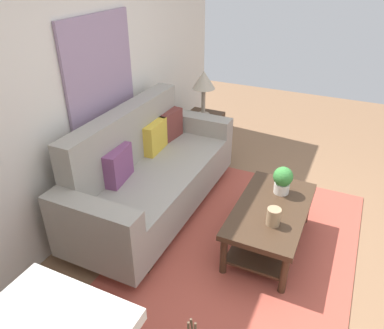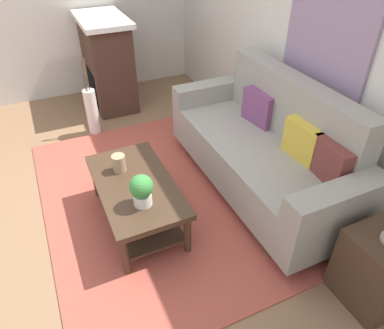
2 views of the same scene
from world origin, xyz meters
name	(u,v)px [view 1 (image 1 of 2)]	position (x,y,z in m)	size (l,w,h in m)	color
ground_plane	(294,271)	(0.00, 0.00, 0.00)	(9.41, 9.41, 0.00)	#8C6647
wall_back	(77,85)	(0.00, 2.07, 1.35)	(5.41, 0.10, 2.70)	silver
area_rug	(238,253)	(0.00, 0.50, 0.01)	(2.81, 1.94, 0.01)	#B24C3D
couch	(150,175)	(0.25, 1.54, 0.43)	(2.13, 0.84, 1.08)	gray
throw_pillow_plum	(118,165)	(-0.08, 1.66, 0.68)	(0.36, 0.12, 0.32)	#7A4270
throw_pillow_mustard	(155,137)	(0.58, 1.66, 0.68)	(0.36, 0.12, 0.32)	gold
throw_pillow_maroon	(170,125)	(0.91, 1.66, 0.68)	(0.36, 0.12, 0.32)	brown
coffee_table	(270,218)	(0.22, 0.30, 0.31)	(1.10, 0.60, 0.43)	#422D1E
tabletop_vase	(274,217)	(0.00, 0.23, 0.50)	(0.11, 0.11, 0.15)	tan
potted_plant_tabletop	(283,179)	(0.49, 0.28, 0.57)	(0.18, 0.18, 0.26)	white
side_table	(203,135)	(1.61, 1.56, 0.28)	(0.44, 0.44, 0.56)	#422D1E
table_lamp	(204,82)	(1.61, 1.56, 0.99)	(0.28, 0.28, 0.57)	gray
framed_painting	(100,69)	(0.25, 2.00, 1.44)	(0.95, 0.03, 0.94)	gray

